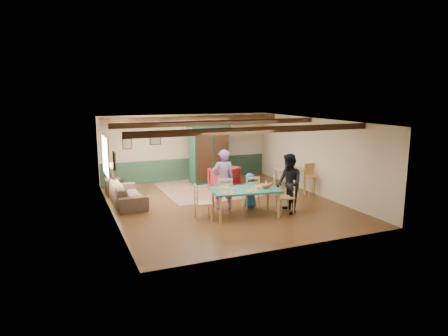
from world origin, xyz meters
name	(u,v)px	position (x,y,z in m)	size (l,w,h in m)	color
floor	(224,204)	(0.00, 0.00, 0.00)	(8.00, 8.00, 0.00)	#472914
wall_back	(187,147)	(0.00, 4.00, 1.35)	(7.00, 0.02, 2.70)	beige
wall_left	(111,171)	(-3.50, 0.00, 1.35)	(0.02, 8.00, 2.70)	beige
wall_right	(316,157)	(3.50, 0.00, 1.35)	(0.02, 8.00, 2.70)	beige
ceiling	(224,121)	(0.00, 0.00, 2.70)	(7.00, 8.00, 0.02)	silver
wainscot_back	(187,169)	(0.00, 3.98, 0.45)	(6.95, 0.03, 0.90)	#1F3929
ceiling_beam_front	(258,130)	(0.00, -2.30, 2.61)	(6.95, 0.16, 0.16)	black
ceiling_beam_mid	(219,123)	(0.00, 0.40, 2.61)	(6.95, 0.16, 0.16)	black
ceiling_beam_back	(194,118)	(0.00, 3.00, 2.61)	(6.95, 0.16, 0.16)	black
window_left	(105,156)	(-3.47, 1.70, 1.55)	(0.06, 1.60, 1.30)	white
picture_left_wall	(114,161)	(-3.47, -0.60, 1.75)	(0.04, 0.42, 0.52)	gray
picture_back_a	(155,138)	(-1.30, 3.97, 1.80)	(0.45, 0.04, 0.55)	gray
picture_back_b	(127,143)	(-2.40, 3.97, 1.65)	(0.38, 0.04, 0.48)	gray
dining_table	(245,203)	(0.08, -1.42, 0.41)	(1.96, 1.09, 0.82)	#1E5F57
dining_chair_far_left	(224,194)	(-0.25, -0.59, 0.52)	(0.46, 0.48, 1.03)	tan
dining_chair_far_right	(251,192)	(0.61, -0.70, 0.52)	(0.46, 0.48, 1.03)	tan
dining_chair_end_left	(203,202)	(-1.17, -1.26, 0.52)	(0.46, 0.48, 1.03)	tan
dining_chair_end_right	(285,196)	(1.32, -1.59, 0.52)	(0.46, 0.48, 1.03)	tan
person_man	(223,180)	(-0.24, -0.50, 0.94)	(0.68, 0.45, 1.88)	#6F5089
person_woman	(289,184)	(1.42, -1.60, 0.90)	(0.87, 0.68, 1.80)	black
person_child	(250,190)	(0.62, -0.62, 0.55)	(0.53, 0.35, 1.09)	#2858A3
cat	(266,185)	(0.65, -1.61, 0.91)	(0.39, 0.15, 0.20)	#C05522
place_setting_near_left	(228,191)	(-0.55, -1.61, 0.87)	(0.44, 0.33, 0.11)	gold
place_setting_near_center	(252,189)	(0.15, -1.71, 0.87)	(0.44, 0.33, 0.11)	gold
place_setting_far_left	(223,186)	(-0.48, -1.07, 0.87)	(0.44, 0.33, 0.11)	gold
place_setting_far_right	(262,184)	(0.70, -1.23, 0.87)	(0.44, 0.33, 0.11)	gold
area_rug	(205,189)	(0.10, 2.16, 0.01)	(3.09, 3.67, 0.01)	tan
armoire	(209,154)	(0.67, 3.15, 1.16)	(1.65, 0.66, 2.33)	black
armchair	(224,178)	(0.82, 1.97, 0.42)	(0.90, 0.93, 0.84)	#531015
sofa	(128,194)	(-2.89, 1.23, 0.33)	(2.29, 0.90, 0.67)	#3A2D24
end_table	(113,187)	(-3.19, 2.50, 0.31)	(0.50, 0.50, 0.61)	black
table_lamp	(112,171)	(-3.19, 2.50, 0.89)	(0.31, 0.31, 0.56)	beige
counter_table	(290,181)	(2.73, 0.44, 0.45)	(1.08, 0.63, 0.90)	beige
bar_stool_left	(292,181)	(2.42, -0.21, 0.59)	(0.42, 0.46, 1.18)	#B38845
bar_stool_right	(311,180)	(3.23, -0.17, 0.56)	(0.40, 0.44, 1.12)	#B38845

